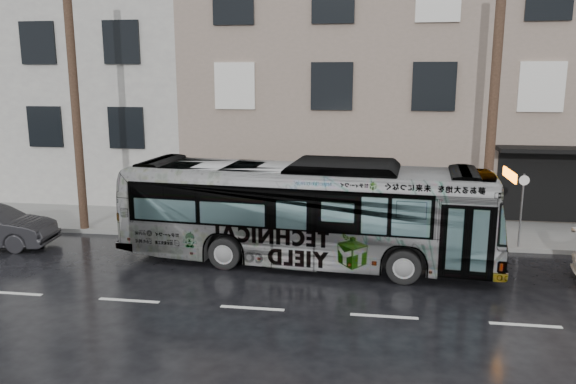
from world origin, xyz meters
name	(u,v)px	position (x,y,z in m)	size (l,w,h in m)	color
ground	(271,273)	(0.00, 0.00, 0.00)	(120.00, 120.00, 0.00)	black
sidewalk	(294,227)	(0.00, 4.90, 0.07)	(90.00, 3.60, 0.15)	gray
building_taupe	(421,78)	(5.00, 12.70, 5.50)	(20.00, 12.00, 11.00)	gray
utility_pole_front	(493,107)	(6.50, 3.30, 4.65)	(0.30, 0.30, 9.00)	#4F3627
utility_pole_rear	(75,103)	(-7.50, 3.30, 4.65)	(0.30, 0.30, 9.00)	#4F3627
sign_post	(521,211)	(7.60, 3.30, 1.35)	(0.06, 0.06, 2.40)	slate
bus	(306,212)	(0.88, 1.16, 1.58)	(2.65, 11.31, 3.15)	#B2B2B2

